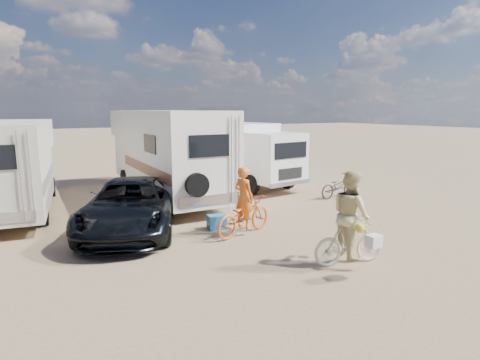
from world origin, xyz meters
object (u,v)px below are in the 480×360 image
rv_left (11,168)px  rider_woman (350,222)px  bike_parked (339,186)px  box_truck (244,154)px  crate (236,196)px  rider_man (244,204)px  bike_woman (349,242)px  rv_main (165,154)px  dark_suv (131,206)px  bike_man (244,216)px  cooler (217,222)px

rv_left → rider_woman: bearing=-47.0°
rv_left → bike_parked: size_ratio=4.12×
box_truck → crate: box_truck is taller
box_truck → crate: 3.45m
rv_left → bike_parked: bearing=-11.5°
crate → rider_man: bearing=-116.0°
rv_left → bike_woman: size_ratio=4.20×
rv_left → rider_man: size_ratio=4.22×
bike_woman → rider_woman: bearing=0.0°
box_truck → bike_woman: bearing=-113.3°
rider_man → rider_woman: size_ratio=0.89×
rv_main → bike_woman: rv_main is taller
dark_suv → rv_left: bearing=148.8°
bike_man → bike_woman: (0.93, -2.98, -0.01)m
dark_suv → rider_man: bearing=-12.5°
bike_parked → cooler: (-5.88, -1.34, -0.25)m
rv_left → bike_man: rv_left is taller
box_truck → bike_parked: size_ratio=3.45×
dark_suv → bike_man: (2.54, -1.86, -0.19)m
rv_main → bike_woman: size_ratio=4.94×
box_truck → bike_woman: box_truck is taller
rv_left → rider_woman: size_ratio=3.74×
box_truck → rv_main: bearing=-178.3°
bike_man → rider_woman: (0.93, -2.98, 0.43)m
box_truck → bike_man: 7.26m
rv_left → bike_parked: 11.48m
dark_suv → bike_man: size_ratio=2.60×
box_truck → bike_parked: bearing=-73.0°
rv_main → rider_woman: size_ratio=4.40×
cooler → rider_man: bearing=-54.3°
rv_main → rv_left: bearing=178.8°
rider_man → rv_left: bearing=25.3°
cooler → box_truck: bearing=60.6°
box_truck → rider_man: size_ratio=3.53×
bike_parked → crate: 3.99m
bike_parked → cooler: 6.03m
bike_woman → crate: bearing=5.9°
box_truck → bike_parked: 4.55m
bike_woman → cooler: bike_woman is taller
rv_main → bike_man: size_ratio=4.23×
rv_left → bike_man: (5.35, -5.87, -0.96)m
rv_left → cooler: rv_left is taller
rider_man → crate: rider_man is taller
rv_left → rider_man: bearing=-40.0°
bike_woman → cooler: (-1.35, 3.77, -0.30)m
rv_left → rider_man: rv_left is taller
rider_woman → cooler: 4.07m
rider_man → bike_parked: bearing=-85.8°
box_truck → rider_man: bearing=-127.2°
rider_woman → cooler: bearing=32.7°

